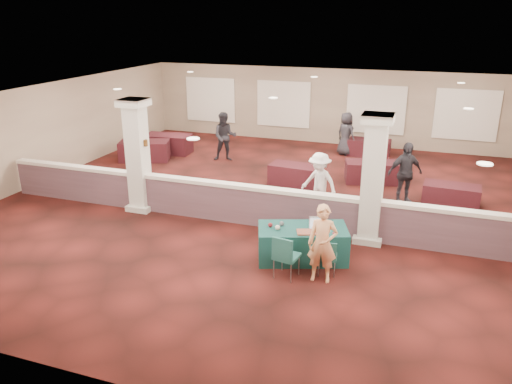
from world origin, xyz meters
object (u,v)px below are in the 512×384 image
(far_table_front_left, at_px, (145,151))
(far_table_back_center, at_px, (369,148))
(far_table_front_right, at_px, (451,195))
(far_table_back_right, at_px, (372,172))
(conf_chair_main, at_px, (327,255))
(woman, at_px, (322,244))
(attendee_c, at_px, (405,173))
(attendee_d, at_px, (346,134))
(attendee_a, at_px, (225,137))
(near_table, at_px, (302,243))
(conf_chair_side, at_px, (285,254))
(far_table_back_left, at_px, (168,144))
(far_table_front_center, at_px, (295,175))
(attendee_b, at_px, (319,183))

(far_table_front_left, bearing_deg, far_table_back_center, 23.36)
(far_table_front_right, distance_m, far_table_back_right, 2.88)
(far_table_front_right, xyz_separation_m, far_table_back_right, (-2.48, 1.47, 0.03))
(conf_chair_main, relative_size, woman, 0.48)
(attendee_c, distance_m, attendee_d, 5.46)
(attendee_a, bearing_deg, near_table, -75.23)
(conf_chair_side, height_order, far_table_back_right, conf_chair_side)
(woman, distance_m, far_table_back_left, 11.44)
(conf_chair_main, xyz_separation_m, far_table_front_right, (2.61, 5.31, -0.16))
(attendee_a, relative_size, attendee_d, 1.09)
(far_table_front_left, relative_size, far_table_front_center, 1.13)
(attendee_a, bearing_deg, far_table_front_right, -35.39)
(far_table_front_left, relative_size, attendee_d, 1.08)
(conf_chair_side, relative_size, far_table_front_right, 0.62)
(far_table_front_right, height_order, attendee_c, attendee_c)
(far_table_back_right, height_order, attendee_d, attendee_d)
(conf_chair_main, bearing_deg, far_table_front_left, 133.42)
(far_table_front_center, xyz_separation_m, attendee_d, (0.96, 4.19, 0.53))
(conf_chair_main, bearing_deg, conf_chair_side, -160.75)
(far_table_front_left, xyz_separation_m, attendee_c, (9.73, -1.50, 0.56))
(woman, height_order, attendee_a, attendee_a)
(far_table_back_right, bearing_deg, attendee_c, -56.48)
(near_table, distance_m, far_table_front_center, 5.36)
(attendee_b, bearing_deg, far_table_back_left, 168.97)
(far_table_back_right, distance_m, attendee_d, 3.47)
(attendee_a, bearing_deg, attendee_c, -40.07)
(conf_chair_main, height_order, far_table_front_left, conf_chair_main)
(near_table, xyz_separation_m, far_table_back_center, (0.32, 9.50, -0.06))
(far_table_back_left, bearing_deg, near_table, -44.26)
(conf_chair_side, distance_m, far_table_back_left, 11.06)
(far_table_back_right, bearing_deg, far_table_front_right, -30.55)
(woman, height_order, attendee_b, attendee_b)
(far_table_back_center, bearing_deg, conf_chair_main, -87.91)
(conf_chair_side, bearing_deg, far_table_front_right, 68.92)
(attendee_c, bearing_deg, attendee_a, 126.96)
(conf_chair_main, bearing_deg, woman, -114.33)
(far_table_front_left, height_order, far_table_front_center, far_table_front_left)
(attendee_c, bearing_deg, conf_chair_main, -136.72)
(attendee_a, bearing_deg, attendee_d, 8.94)
(woman, bearing_deg, near_table, 121.71)
(woman, bearing_deg, conf_chair_side, -171.23)
(far_table_back_right, bearing_deg, far_table_back_left, 172.67)
(far_table_front_left, bearing_deg, far_table_front_right, -6.51)
(far_table_front_center, bearing_deg, attendee_d, 77.12)
(conf_chair_main, height_order, attendee_b, attendee_b)
(conf_chair_main, distance_m, far_table_back_center, 10.08)
(far_table_back_right, xyz_separation_m, attendee_c, (1.13, -1.70, 0.58))
(far_table_front_center, height_order, attendee_c, attendee_c)
(woman, xyz_separation_m, far_table_front_center, (-2.18, 5.95, -0.52))
(far_table_front_left, bearing_deg, attendee_d, 24.83)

